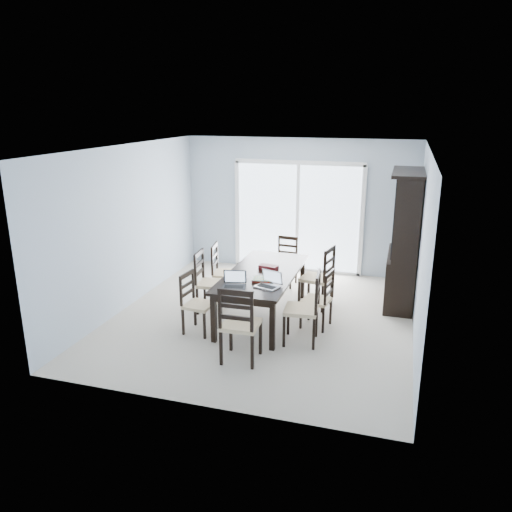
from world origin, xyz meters
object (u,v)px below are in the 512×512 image
object	(u,v)px
chair_left_far	(221,266)
chair_left_mid	(206,275)
cell_phone	(247,295)
game_box	(268,267)
laptop_silver	(267,284)
chair_right_mid	(322,293)
dining_table	(263,277)
hot_tub	(264,234)
chair_end_near	(239,317)
china_hutch	(404,241)
chair_right_far	(322,271)
chair_end_far	(286,255)
chair_right_near	(309,300)
chair_left_near	(193,296)
laptop_dark	(234,284)

from	to	relation	value
chair_left_far	chair_left_mid	bearing A→B (deg)	-12.47
cell_phone	game_box	distance (m)	1.13
laptop_silver	chair_right_mid	bearing A→B (deg)	55.46
dining_table	chair_left_far	world-z (taller)	chair_left_far
dining_table	hot_tub	xyz separation A→B (m)	(-0.98, 3.49, -0.24)
chair_end_near	cell_phone	world-z (taller)	chair_end_near
china_hutch	chair_right_mid	distance (m)	1.81
game_box	chair_right_mid	bearing A→B (deg)	-14.13
chair_right_far	hot_tub	size ratio (longest dim) A/B	0.69
dining_table	chair_left_far	distance (m)	1.08
laptop_silver	hot_tub	distance (m)	4.31
laptop_silver	cell_phone	world-z (taller)	laptop_silver
cell_phone	laptop_silver	bearing A→B (deg)	72.05
chair_left_far	chair_end_far	distance (m)	1.37
chair_left_mid	china_hutch	bearing A→B (deg)	107.69
chair_right_near	cell_phone	xyz separation A→B (m)	(-0.76, -0.36, 0.13)
chair_right_mid	dining_table	bearing A→B (deg)	93.69
chair_left_near	chair_left_far	size ratio (longest dim) A/B	0.93
chair_end_near	hot_tub	bearing A→B (deg)	100.54
game_box	hot_tub	distance (m)	3.53
chair_left_far	chair_end_far	bearing A→B (deg)	131.54
dining_table	cell_phone	world-z (taller)	cell_phone
china_hutch	cell_phone	xyz separation A→B (m)	(-1.95, -2.25, -0.32)
chair_left_mid	hot_tub	bearing A→B (deg)	175.78
chair_right_near	chair_end_far	bearing A→B (deg)	15.70
cell_phone	chair_right_far	bearing A→B (deg)	73.50
china_hutch	chair_right_mid	world-z (taller)	china_hutch
dining_table	game_box	size ratio (longest dim) A/B	7.76
chair_right_near	laptop_silver	world-z (taller)	chair_right_near
chair_end_far	hot_tub	size ratio (longest dim) A/B	0.59
chair_left_mid	laptop_dark	xyz separation A→B (m)	(0.75, -0.80, 0.20)
chair_right_far	game_box	distance (m)	0.94
chair_left_near	chair_right_far	distance (m)	2.16
laptop_dark	game_box	bearing A→B (deg)	61.89
chair_left_near	chair_end_far	distance (m)	2.52
chair_left_near	laptop_silver	size ratio (longest dim) A/B	2.75
chair_right_near	chair_end_far	xyz separation A→B (m)	(-0.86, 2.29, -0.09)
chair_right_far	chair_right_near	bearing A→B (deg)	-166.67
chair_right_mid	game_box	size ratio (longest dim) A/B	3.60
china_hutch	chair_end_far	distance (m)	2.15
chair_right_mid	chair_end_near	bearing A→B (deg)	158.51
chair_end_far	hot_tub	bearing A→B (deg)	-57.63
dining_table	chair_left_mid	size ratio (longest dim) A/B	1.94
laptop_silver	game_box	xyz separation A→B (m)	(-0.19, 0.76, -0.02)
chair_left_far	game_box	distance (m)	1.08
chair_end_far	laptop_silver	world-z (taller)	chair_end_far
chair_right_near	chair_end_far	world-z (taller)	chair_right_near
chair_end_near	laptop_dark	world-z (taller)	chair_end_near
chair_left_near	laptop_dark	xyz separation A→B (m)	(0.63, -0.03, 0.26)
chair_right_far	cell_phone	bearing A→B (deg)	168.39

